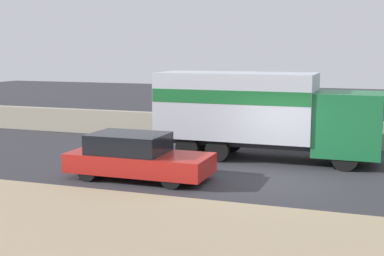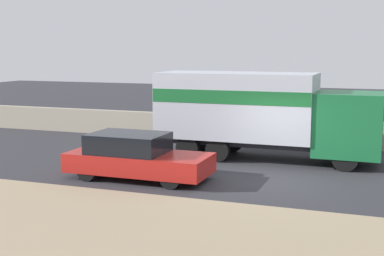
{
  "view_description": "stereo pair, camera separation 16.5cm",
  "coord_description": "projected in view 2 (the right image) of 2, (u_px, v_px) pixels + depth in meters",
  "views": [
    {
      "loc": [
        3.14,
        -15.79,
        3.99
      ],
      "look_at": [
        -2.76,
        0.91,
        1.34
      ],
      "focal_mm": 50.0,
      "sensor_mm": 36.0,
      "label": 1
    },
    {
      "loc": [
        3.3,
        -15.73,
        3.99
      ],
      "look_at": [
        -2.76,
        0.91,
        1.34
      ],
      "focal_mm": 50.0,
      "sensor_mm": 36.0,
      "label": 2
    }
  ],
  "objects": [
    {
      "name": "ground_plane",
      "position": [
        267.0,
        180.0,
        16.33
      ],
      "size": [
        80.0,
        80.0,
        0.0
      ],
      "primitive_type": "plane",
      "color": "#2D2D33"
    },
    {
      "name": "dirt_shoulder_foreground",
      "position": [
        210.0,
        240.0,
        11.14
      ],
      "size": [
        60.0,
        5.57,
        0.04
      ],
      "color": "#9E896B",
      "rests_on": "ground_plane"
    },
    {
      "name": "car_hatchback",
      "position": [
        136.0,
        157.0,
        16.43
      ],
      "size": [
        4.41,
        1.82,
        1.4
      ],
      "color": "#B21E19",
      "rests_on": "ground_plane"
    },
    {
      "name": "stone_wall_backdrop",
      "position": [
        299.0,
        132.0,
        22.1
      ],
      "size": [
        60.0,
        0.35,
        1.12
      ],
      "color": "#A39984",
      "rests_on": "ground_plane"
    },
    {
      "name": "box_truck",
      "position": [
        259.0,
        110.0,
        19.17
      ],
      "size": [
        7.89,
        2.34,
        3.12
      ],
      "color": "#196B38",
      "rests_on": "ground_plane"
    }
  ]
}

